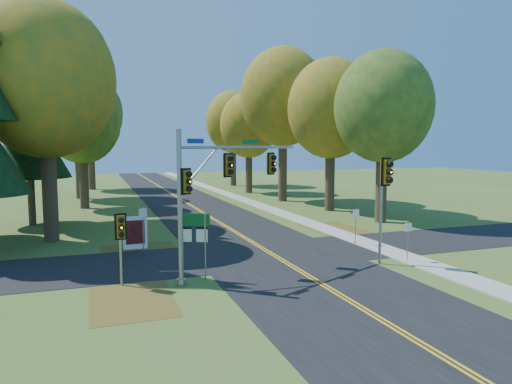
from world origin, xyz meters
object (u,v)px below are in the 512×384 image
object	(u,v)px
east_signal_pole	(385,184)
route_sign_cluster	(194,232)
info_kiosk	(135,233)
traffic_mast	(214,184)

from	to	relation	value
east_signal_pole	route_sign_cluster	size ratio (longest dim) A/B	1.76
route_sign_cluster	info_kiosk	size ratio (longest dim) A/B	1.61
east_signal_pole	traffic_mast	bearing A→B (deg)	166.06
east_signal_pole	route_sign_cluster	bearing A→B (deg)	166.87
info_kiosk	route_sign_cluster	bearing A→B (deg)	-74.86
traffic_mast	info_kiosk	size ratio (longest dim) A/B	3.53
east_signal_pole	route_sign_cluster	distance (m)	9.23
route_sign_cluster	info_kiosk	bearing A→B (deg)	129.74
route_sign_cluster	traffic_mast	bearing A→B (deg)	28.07
east_signal_pole	info_kiosk	xyz separation A→B (m)	(-10.89, 7.49, -3.00)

